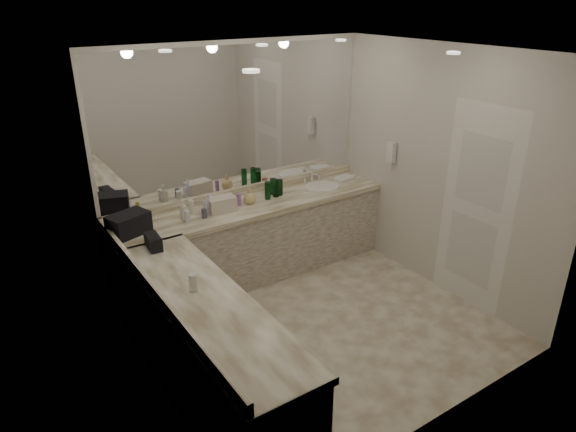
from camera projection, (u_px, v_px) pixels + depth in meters
floor at (316, 324)px, 5.11m from camera, size 3.20×3.20×0.00m
ceiling at (323, 52)px, 4.07m from camera, size 3.20×3.20×0.00m
wall_back at (239, 162)px, 5.73m from camera, size 3.20×0.02×2.60m
wall_left at (146, 249)px, 3.78m from camera, size 0.02×3.00×2.60m
wall_right at (441, 172)px, 5.40m from camera, size 0.02×3.00×2.60m
vanity_back_base at (254, 242)px, 5.86m from camera, size 3.20×0.60×0.84m
vanity_back_top at (254, 206)px, 5.67m from camera, size 3.20×0.64×0.06m
vanity_left_base at (208, 353)px, 4.05m from camera, size 0.60×2.40×0.84m
vanity_left_top at (205, 305)px, 3.88m from camera, size 0.64×2.42×0.06m
backsplash_back at (241, 191)px, 5.86m from camera, size 3.20×0.04×0.10m
backsplash_left at (153, 289)px, 3.93m from camera, size 0.04×3.00×0.10m
mirror_back at (238, 120)px, 5.53m from camera, size 3.12×0.01×1.55m
mirror_left at (140, 189)px, 3.59m from camera, size 0.01×2.92×1.55m
sink at (322, 187)px, 6.15m from camera, size 0.44×0.44×0.03m
faucet at (312, 176)px, 6.28m from camera, size 0.24×0.16×0.14m
wall_phone at (391, 152)px, 5.89m from camera, size 0.06×0.10×0.24m
door at (476, 209)px, 5.11m from camera, size 0.02×0.82×2.10m
black_toiletry_bag at (129, 224)px, 4.90m from camera, size 0.43×0.34×0.22m
black_bag_spill at (153, 242)px, 4.64m from camera, size 0.13×0.25×0.13m
cream_cosmetic_case at (222, 204)px, 5.42m from camera, size 0.31×0.21×0.17m
hand_towel at (344, 178)px, 6.36m from camera, size 0.27×0.20×0.04m
lotion_left at (193, 282)px, 3.97m from camera, size 0.07×0.07×0.15m
soap_bottle_a at (183, 210)px, 5.24m from camera, size 0.09×0.09×0.20m
soap_bottle_b at (209, 204)px, 5.38m from camera, size 0.10×0.10×0.21m
soap_bottle_c at (250, 196)px, 5.63m from camera, size 0.16×0.16×0.17m
green_bottle_0 at (276, 188)px, 5.81m from camera, size 0.07×0.07×0.20m
green_bottle_1 at (273, 186)px, 5.89m from camera, size 0.07×0.07×0.19m
green_bottle_2 at (268, 190)px, 5.74m from camera, size 0.06×0.06×0.20m
green_bottle_3 at (280, 187)px, 5.86m from camera, size 0.06×0.06×0.19m
amenity_bottle_0 at (191, 207)px, 5.39m from camera, size 0.06×0.06×0.14m
amenity_bottle_1 at (212, 208)px, 5.41m from camera, size 0.04×0.04×0.10m
amenity_bottle_2 at (147, 216)px, 5.17m from camera, size 0.04×0.04×0.13m
amenity_bottle_3 at (187, 217)px, 5.17m from camera, size 0.05×0.05×0.12m
amenity_bottle_4 at (209, 209)px, 5.39m from camera, size 0.05×0.05×0.09m
amenity_bottle_5 at (204, 213)px, 5.28m from camera, size 0.05×0.05×0.10m
amenity_bottle_6 at (278, 188)px, 5.96m from camera, size 0.06×0.06×0.09m
amenity_bottle_7 at (239, 200)px, 5.57m from camera, size 0.05×0.05×0.14m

